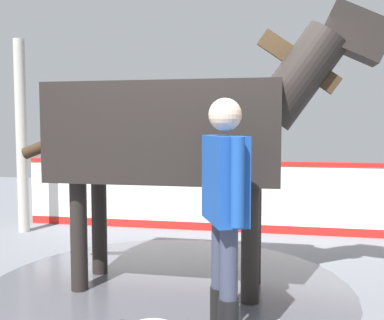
{
  "coord_description": "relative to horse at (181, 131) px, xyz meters",
  "views": [
    {
      "loc": [
        0.74,
        -4.36,
        1.58
      ],
      "look_at": [
        0.12,
        -0.68,
        1.28
      ],
      "focal_mm": 41.95,
      "sensor_mm": 36.0,
      "label": 1
    }
  ],
  "objects": [
    {
      "name": "roof_post_far",
      "position": [
        -2.73,
        1.86,
        -0.11
      ],
      "size": [
        0.16,
        0.16,
        2.81
      ],
      "primitive_type": "cylinder",
      "color": "#B7B2A8",
      "rests_on": "ground"
    },
    {
      "name": "horse",
      "position": [
        0.0,
        0.0,
        0.0
      ],
      "size": [
        3.53,
        0.95,
        2.65
      ],
      "rotation": [
        0.0,
        0.0,
        -0.02
      ],
      "color": "black",
      "rests_on": "ground"
    },
    {
      "name": "wet_patch",
      "position": [
        -0.13,
        0.0,
        -1.51
      ],
      "size": [
        3.57,
        3.57,
        0.0
      ],
      "primitive_type": "cylinder",
      "color": "#4C4C54",
      "rests_on": "ground"
    },
    {
      "name": "handler",
      "position": [
        0.51,
        -0.99,
        -0.48
      ],
      "size": [
        0.39,
        0.66,
        1.77
      ],
      "rotation": [
        0.0,
        0.0,
        3.51
      ],
      "color": "black",
      "rests_on": "ground"
    },
    {
      "name": "ground_plane",
      "position": [
        0.07,
        0.18,
        -1.53
      ],
      "size": [
        16.0,
        16.0,
        0.02
      ],
      "primitive_type": "cube",
      "color": "slate"
    },
    {
      "name": "barrier_wall",
      "position": [
        -0.08,
        2.39,
        -1.03
      ],
      "size": [
        5.66,
        0.21,
        1.05
      ],
      "color": "white",
      "rests_on": "ground"
    }
  ]
}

